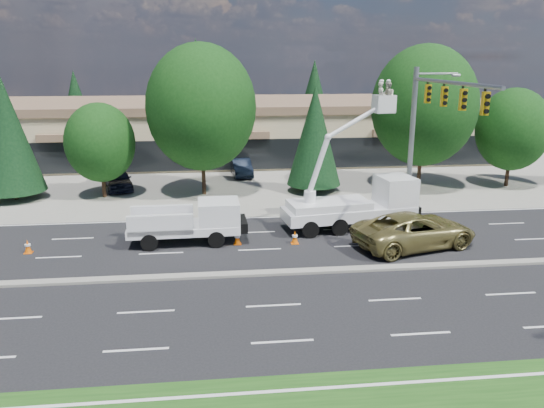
{
  "coord_description": "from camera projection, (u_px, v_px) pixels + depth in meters",
  "views": [
    {
      "loc": [
        -2.15,
        -22.35,
        9.58
      ],
      "look_at": [
        0.65,
        3.28,
        2.4
      ],
      "focal_mm": 35.0,
      "sensor_mm": 36.0,
      "label": 1
    }
  ],
  "objects": [
    {
      "name": "tree_front_e",
      "position": [
        315.0,
        136.0,
        37.97
      ],
      "size": [
        3.91,
        3.91,
        7.7
      ],
      "color": "#332114",
      "rests_on": "ground"
    },
    {
      "name": "tree_front_g",
      "position": [
        513.0,
        130.0,
        39.48
      ],
      "size": [
        5.35,
        5.35,
        7.43
      ],
      "color": "#332114",
      "rests_on": "ground"
    },
    {
      "name": "traffic_cone_a",
      "position": [
        28.0,
        247.0,
        26.72
      ],
      "size": [
        0.4,
        0.4,
        0.7
      ],
      "color": "#EA5E07",
      "rests_on": "ground"
    },
    {
      "name": "signal_mast",
      "position": [
        427.0,
        120.0,
        30.36
      ],
      "size": [
        2.76,
        10.16,
        9.0
      ],
      "color": "gray",
      "rests_on": "ground"
    },
    {
      "name": "tree_back_d",
      "position": [
        410.0,
        91.0,
        65.22
      ],
      "size": [
        5.26,
        5.26,
        10.37
      ],
      "color": "#332114",
      "rests_on": "ground"
    },
    {
      "name": "traffic_cone_d",
      "position": [
        421.0,
        237.0,
        28.08
      ],
      "size": [
        0.4,
        0.4,
        0.7
      ],
      "color": "#EA5E07",
      "rests_on": "ground"
    },
    {
      "name": "tree_front_d",
      "position": [
        201.0,
        107.0,
        36.58
      ],
      "size": [
        7.63,
        7.63,
        10.59
      ],
      "color": "#332114",
      "rests_on": "ground"
    },
    {
      "name": "tree_back_b",
      "position": [
        197.0,
        86.0,
        62.32
      ],
      "size": [
        5.91,
        5.91,
        11.66
      ],
      "color": "#332114",
      "rests_on": "ground"
    },
    {
      "name": "strip_mall",
      "position": [
        236.0,
        128.0,
        52.14
      ],
      "size": [
        50.4,
        15.4,
        5.5
      ],
      "color": "tan",
      "rests_on": "ground"
    },
    {
      "name": "utility_pickup",
      "position": [
        192.0,
        226.0,
        28.13
      ],
      "size": [
        5.9,
        2.46,
        2.24
      ],
      "rotation": [
        0.0,
        0.0,
        0.03
      ],
      "color": "white",
      "rests_on": "ground"
    },
    {
      "name": "concrete_apron",
      "position": [
        242.0,
        178.0,
        43.35
      ],
      "size": [
        140.0,
        22.0,
        0.01
      ],
      "primitive_type": "cube",
      "color": "gray",
      "rests_on": "ground"
    },
    {
      "name": "tree_front_c",
      "position": [
        100.0,
        143.0,
        36.47
      ],
      "size": [
        4.77,
        4.77,
        6.62
      ],
      "color": "#332114",
      "rests_on": "ground"
    },
    {
      "name": "tree_front_b",
      "position": [
        8.0,
        135.0,
        35.69
      ],
      "size": [
        4.23,
        4.23,
        8.35
      ],
      "color": "#332114",
      "rests_on": "ground"
    },
    {
      "name": "tree_back_c",
      "position": [
        314.0,
        96.0,
        64.13
      ],
      "size": [
        4.69,
        4.69,
        9.24
      ],
      "color": "#332114",
      "rests_on": "ground"
    },
    {
      "name": "bucket_truck",
      "position": [
        360.0,
        198.0,
        30.37
      ],
      "size": [
        7.85,
        3.34,
        8.38
      ],
      "rotation": [
        0.0,
        0.0,
        0.14
      ],
      "color": "white",
      "rests_on": "ground"
    },
    {
      "name": "minivan",
      "position": [
        415.0,
        230.0,
        27.45
      ],
      "size": [
        7.07,
        4.61,
        1.81
      ],
      "primitive_type": "imported",
      "rotation": [
        0.0,
        0.0,
        1.84
      ],
      "color": "olive",
      "rests_on": "ground"
    },
    {
      "name": "tree_back_a",
      "position": [
        76.0,
        104.0,
        61.37
      ],
      "size": [
        4.11,
        4.11,
        8.1
      ],
      "color": "#332114",
      "rests_on": "ground"
    },
    {
      "name": "parked_car_east",
      "position": [
        241.0,
        167.0,
        44.01
      ],
      "size": [
        1.83,
        4.45,
        1.43
      ],
      "primitive_type": "imported",
      "rotation": [
        0.0,
        0.0,
        0.07
      ],
      "color": "black",
      "rests_on": "ground"
    },
    {
      "name": "tree_front_f",
      "position": [
        424.0,
        106.0,
        38.27
      ],
      "size": [
        7.58,
        7.58,
        10.52
      ],
      "color": "#332114",
      "rests_on": "ground"
    },
    {
      "name": "parked_car_west",
      "position": [
        118.0,
        179.0,
        39.53
      ],
      "size": [
        2.89,
        4.8,
        1.53
      ],
      "primitive_type": "imported",
      "rotation": [
        0.0,
        0.0,
        0.26
      ],
      "color": "black",
      "rests_on": "ground"
    },
    {
      "name": "traffic_cone_c",
      "position": [
        295.0,
        237.0,
        28.07
      ],
      "size": [
        0.4,
        0.4,
        0.7
      ],
      "color": "#EA5E07",
      "rests_on": "ground"
    },
    {
      "name": "ground",
      "position": [
        266.0,
        274.0,
        24.19
      ],
      "size": [
        140.0,
        140.0,
        0.0
      ],
      "primitive_type": "plane",
      "color": "black",
      "rests_on": "ground"
    },
    {
      "name": "traffic_cone_b",
      "position": [
        237.0,
        238.0,
        27.98
      ],
      "size": [
        0.4,
        0.4,
        0.7
      ],
      "color": "#EA5E07",
      "rests_on": "ground"
    },
    {
      "name": "road_median",
      "position": [
        266.0,
        273.0,
        24.18
      ],
      "size": [
        120.0,
        0.55,
        0.12
      ],
      "primitive_type": "cube",
      "color": "gray",
      "rests_on": "ground"
    }
  ]
}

